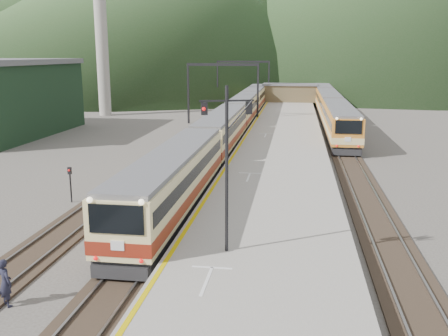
% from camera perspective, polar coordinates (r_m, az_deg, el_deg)
% --- Properties ---
extents(track_main, '(2.60, 200.00, 0.23)m').
position_cam_1_polar(track_main, '(51.95, 0.54, 2.83)').
color(track_main, black).
rests_on(track_main, ground).
extents(track_far, '(2.60, 200.00, 0.23)m').
position_cam_1_polar(track_far, '(52.85, -4.85, 2.96)').
color(track_far, black).
rests_on(track_far, ground).
extents(track_second, '(2.60, 200.00, 0.23)m').
position_cam_1_polar(track_second, '(51.71, 13.28, 2.43)').
color(track_second, black).
rests_on(track_second, ground).
extents(platform, '(8.00, 100.00, 1.00)m').
position_cam_1_polar(platform, '(49.47, 6.67, 2.74)').
color(platform, gray).
rests_on(platform, ground).
extents(gantry_near, '(9.55, 0.25, 8.00)m').
position_cam_1_polar(gantry_near, '(66.50, -0.15, 9.83)').
color(gantry_near, black).
rests_on(gantry_near, ground).
extents(gantry_far, '(9.55, 0.25, 8.00)m').
position_cam_1_polar(gantry_far, '(91.28, 2.19, 10.66)').
color(gantry_far, black).
rests_on(gantry_far, ground).
extents(smokestack, '(1.80, 1.80, 30.00)m').
position_cam_1_polar(smokestack, '(78.43, -13.97, 16.82)').
color(smokestack, '#9E998E').
rests_on(smokestack, ground).
extents(station_shed, '(9.40, 4.40, 3.10)m').
position_cam_1_polar(station_shed, '(88.94, 7.51, 8.56)').
color(station_shed, brown).
rests_on(station_shed, platform).
extents(hill_d, '(200.00, 200.00, 55.00)m').
position_cam_1_polar(hill_d, '(281.56, -19.31, 15.96)').
color(hill_d, '#2B4F24').
rests_on(hill_d, ground).
extents(main_train, '(2.74, 75.26, 3.35)m').
position_cam_1_polar(main_train, '(56.36, 1.20, 5.51)').
color(main_train, '#E0CC87').
rests_on(main_train, track_main).
extents(second_train, '(2.85, 58.52, 3.48)m').
position_cam_1_polar(second_train, '(74.73, 11.87, 7.12)').
color(second_train, orange).
rests_on(second_train, track_second).
extents(signal_mast, '(2.12, 0.78, 6.95)m').
position_cam_1_polar(signal_mast, '(20.27, 0.31, 1.75)').
color(signal_mast, black).
rests_on(signal_mast, platform).
extents(short_signal_b, '(0.25, 0.21, 2.27)m').
position_cam_1_polar(short_signal_b, '(36.96, -7.77, 0.77)').
color(short_signal_b, black).
rests_on(short_signal_b, ground).
extents(short_signal_c, '(0.22, 0.16, 2.27)m').
position_cam_1_polar(short_signal_c, '(32.69, -17.17, -1.30)').
color(short_signal_c, black).
rests_on(short_signal_c, ground).
extents(worker, '(0.81, 0.73, 1.85)m').
position_cam_1_polar(worker, '(20.53, -23.73, -11.91)').
color(worker, black).
rests_on(worker, ground).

